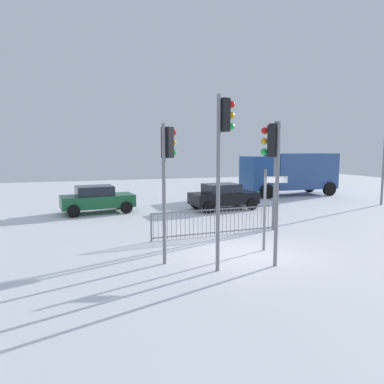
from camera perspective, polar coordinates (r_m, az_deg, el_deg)
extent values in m
plane|color=white|center=(12.22, 8.75, -9.59)|extent=(60.00, 60.00, 0.00)
cylinder|color=slate|center=(10.69, 13.28, -0.52)|extent=(0.11, 0.11, 4.21)
cube|color=black|center=(10.65, 12.66, 7.86)|extent=(0.39, 0.38, 0.90)
sphere|color=red|center=(10.74, 11.41, 9.49)|extent=(0.20, 0.20, 0.20)
sphere|color=orange|center=(10.73, 11.37, 7.89)|extent=(0.20, 0.20, 0.20)
sphere|color=green|center=(10.73, 11.34, 6.29)|extent=(0.20, 0.20, 0.20)
cylinder|color=slate|center=(15.61, 12.96, 2.44)|extent=(0.11, 0.11, 4.58)
cube|color=black|center=(15.46, 12.72, 8.86)|extent=(0.30, 0.37, 0.90)
sphere|color=red|center=(15.29, 12.10, 10.02)|extent=(0.20, 0.20, 0.20)
sphere|color=orange|center=(15.27, 12.07, 8.90)|extent=(0.20, 0.20, 0.20)
sphere|color=green|center=(15.27, 12.05, 7.77)|extent=(0.20, 0.20, 0.20)
cylinder|color=slate|center=(9.98, 4.16, 1.14)|extent=(0.11, 0.11, 4.90)
cube|color=black|center=(10.07, 5.05, 12.02)|extent=(0.28, 0.36, 0.90)
sphere|color=red|center=(10.24, 6.24, 13.60)|extent=(0.20, 0.20, 0.20)
sphere|color=orange|center=(10.21, 6.21, 11.93)|extent=(0.20, 0.20, 0.20)
sphere|color=green|center=(10.19, 6.19, 10.25)|extent=(0.20, 0.20, 0.20)
cylinder|color=slate|center=(10.64, -4.45, -0.48)|extent=(0.11, 0.11, 4.17)
cube|color=black|center=(10.68, -3.91, 7.81)|extent=(0.36, 0.39, 0.90)
sphere|color=red|center=(10.87, -3.02, 9.38)|extent=(0.20, 0.20, 0.20)
sphere|color=orange|center=(10.86, -3.01, 7.80)|extent=(0.20, 0.20, 0.20)
sphere|color=green|center=(10.86, -3.00, 6.22)|extent=(0.20, 0.20, 0.20)
cylinder|color=slate|center=(12.40, 11.41, -2.84)|extent=(0.09, 0.09, 2.77)
cube|color=white|center=(12.36, 13.32, 1.92)|extent=(0.68, 0.24, 0.22)
cube|color=slate|center=(14.34, 3.93, -2.77)|extent=(5.36, 0.29, 0.04)
cube|color=slate|center=(14.53, 3.90, -6.38)|extent=(5.36, 0.29, 0.04)
cylinder|color=slate|center=(13.57, -6.10, -5.60)|extent=(0.02, 0.02, 1.05)
cylinder|color=slate|center=(13.61, -5.37, -5.55)|extent=(0.02, 0.02, 1.05)
cylinder|color=slate|center=(13.66, -4.65, -5.50)|extent=(0.02, 0.02, 1.05)
cylinder|color=slate|center=(13.71, -3.93, -5.45)|extent=(0.02, 0.02, 1.05)
cylinder|color=slate|center=(13.76, -3.22, -5.39)|extent=(0.02, 0.02, 1.05)
cylinder|color=slate|center=(13.82, -2.51, -5.34)|extent=(0.02, 0.02, 1.05)
cylinder|color=slate|center=(13.88, -1.81, -5.29)|extent=(0.02, 0.02, 1.05)
cylinder|color=slate|center=(13.93, -1.11, -5.23)|extent=(0.02, 0.02, 1.05)
cylinder|color=slate|center=(14.00, -0.42, -5.18)|extent=(0.02, 0.02, 1.05)
cylinder|color=slate|center=(14.06, 0.27, -5.12)|extent=(0.02, 0.02, 1.05)
cylinder|color=slate|center=(14.12, 0.94, -5.07)|extent=(0.02, 0.02, 1.05)
cylinder|color=slate|center=(14.19, 1.62, -5.01)|extent=(0.02, 0.02, 1.05)
cylinder|color=slate|center=(14.26, 2.28, -4.96)|extent=(0.02, 0.02, 1.05)
cylinder|color=slate|center=(14.33, 2.94, -4.90)|extent=(0.02, 0.02, 1.05)
cylinder|color=slate|center=(14.40, 3.59, -4.85)|extent=(0.02, 0.02, 1.05)
cylinder|color=slate|center=(14.48, 4.24, -4.79)|extent=(0.02, 0.02, 1.05)
cylinder|color=slate|center=(14.55, 4.87, -4.74)|extent=(0.02, 0.02, 1.05)
cylinder|color=slate|center=(14.63, 5.51, -4.68)|extent=(0.02, 0.02, 1.05)
cylinder|color=slate|center=(14.71, 6.13, -4.63)|extent=(0.02, 0.02, 1.05)
cylinder|color=slate|center=(14.79, 6.75, -4.57)|extent=(0.02, 0.02, 1.05)
cylinder|color=slate|center=(14.88, 7.36, -4.52)|extent=(0.02, 0.02, 1.05)
cylinder|color=slate|center=(14.96, 7.96, -4.46)|extent=(0.02, 0.02, 1.05)
cylinder|color=slate|center=(15.05, 8.56, -4.40)|extent=(0.02, 0.02, 1.05)
cylinder|color=slate|center=(15.13, 9.15, -4.35)|extent=(0.02, 0.02, 1.05)
cylinder|color=slate|center=(15.22, 9.73, -4.30)|extent=(0.02, 0.02, 1.05)
cylinder|color=slate|center=(15.32, 10.31, -4.24)|extent=(0.02, 0.02, 1.05)
cylinder|color=slate|center=(15.41, 10.88, -4.19)|extent=(0.02, 0.02, 1.05)
cylinder|color=slate|center=(15.50, 11.44, -4.13)|extent=(0.02, 0.02, 1.05)
cylinder|color=slate|center=(15.60, 11.99, -4.08)|extent=(0.02, 0.02, 1.05)
cylinder|color=slate|center=(15.70, 12.54, -4.03)|extent=(0.02, 0.02, 1.05)
cylinder|color=slate|center=(13.54, -6.47, -5.63)|extent=(0.06, 0.06, 1.05)
cylinder|color=slate|center=(15.75, 12.81, -4.00)|extent=(0.06, 0.06, 1.05)
cube|color=black|center=(20.65, 5.03, -0.97)|extent=(3.93, 2.00, 0.65)
cube|color=#1E232D|center=(20.51, 4.67, 0.53)|extent=(2.02, 1.65, 0.55)
cylinder|color=black|center=(22.08, 7.07, -1.33)|extent=(0.66, 0.27, 0.64)
cylinder|color=black|center=(20.65, 9.44, -1.94)|extent=(0.66, 0.27, 0.64)
cylinder|color=black|center=(20.86, 0.64, -1.76)|extent=(0.66, 0.27, 0.64)
cylinder|color=black|center=(19.34, 2.68, -2.45)|extent=(0.66, 0.27, 0.64)
cube|color=#195933|center=(20.07, -14.70, -1.39)|extent=(3.96, 2.09, 0.65)
cube|color=#1E232D|center=(19.98, -15.17, 0.15)|extent=(2.05, 1.69, 0.55)
cylinder|color=black|center=(21.21, -11.48, -1.76)|extent=(0.66, 0.29, 0.64)
cylinder|color=black|center=(19.57, -10.34, -2.44)|extent=(0.66, 0.29, 0.64)
cylinder|color=black|center=(20.78, -18.75, -2.16)|extent=(0.66, 0.29, 0.64)
cylinder|color=black|center=(19.11, -18.22, -2.90)|extent=(0.66, 0.29, 0.64)
cube|color=#33518C|center=(28.31, 16.81, 3.23)|extent=(5.01, 2.42, 2.60)
cube|color=navy|center=(26.44, 10.49, 2.95)|extent=(2.01, 2.31, 2.40)
cylinder|color=black|center=(25.51, 11.73, 0.08)|extent=(1.00, 0.30, 1.00)
cylinder|color=black|center=(27.60, 9.24, 0.64)|extent=(1.00, 0.30, 1.00)
cylinder|color=black|center=(28.49, 20.91, 0.47)|extent=(1.00, 0.30, 1.00)
cylinder|color=black|center=(30.38, 18.05, 0.95)|extent=(1.00, 0.30, 1.00)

